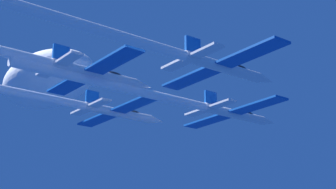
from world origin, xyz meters
name	(u,v)px	position (x,y,z in m)	size (l,w,h in m)	color
jet_lead	(185,102)	(0.03, -6.88, -0.56)	(15.36, 34.30, 2.54)	silver
jet_left_wing	(42,97)	(-9.94, -19.12, 0.16)	(15.36, 40.17, 2.54)	silver
jet_right_wing	(160,48)	(9.19, -17.13, 0.09)	(15.36, 34.12, 2.54)	silver
jet_slot	(2,51)	(0.05, -27.56, 0.18)	(15.36, 38.62, 2.54)	silver
cloud_puffy	(47,81)	(-28.44, -10.32, 9.30)	(20.86, 11.47, 7.30)	white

